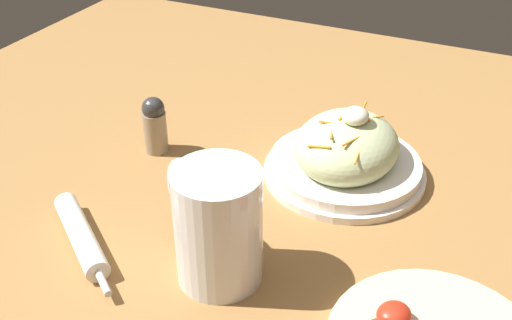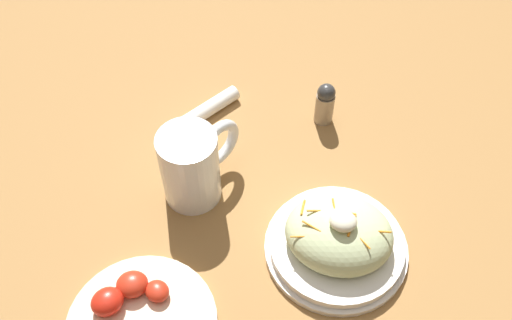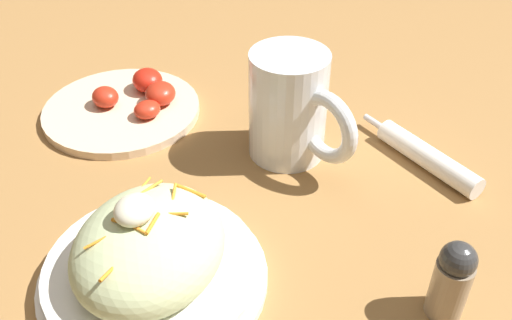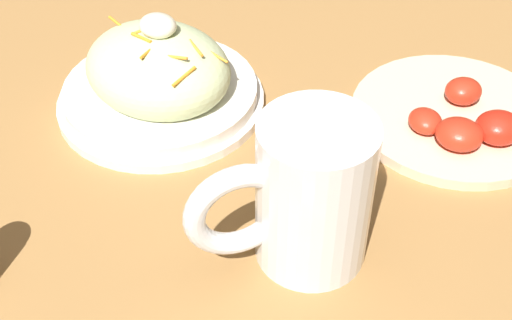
% 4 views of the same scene
% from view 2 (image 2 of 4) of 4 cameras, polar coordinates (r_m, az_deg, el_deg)
% --- Properties ---
extents(ground_plane, '(1.43, 1.43, 0.00)m').
position_cam_2_polar(ground_plane, '(0.93, -3.27, -4.97)').
color(ground_plane, '#9E703D').
extents(salad_plate, '(0.22, 0.22, 0.10)m').
position_cam_2_polar(salad_plate, '(0.87, 8.17, -7.77)').
color(salad_plate, white).
rests_on(salad_plate, ground_plane).
extents(beer_mug, '(0.11, 0.14, 0.14)m').
position_cam_2_polar(beer_mug, '(0.91, -6.39, -0.78)').
color(beer_mug, white).
rests_on(beer_mug, ground_plane).
extents(napkin_roll, '(0.12, 0.16, 0.03)m').
position_cam_2_polar(napkin_roll, '(1.05, -5.19, 4.86)').
color(napkin_roll, white).
rests_on(napkin_roll, ground_plane).
extents(tomato_plate, '(0.21, 0.21, 0.04)m').
position_cam_2_polar(tomato_plate, '(0.85, -11.66, -15.26)').
color(tomato_plate, beige).
rests_on(tomato_plate, ground_plane).
extents(salt_shaker, '(0.03, 0.03, 0.09)m').
position_cam_2_polar(salt_shaker, '(1.03, 6.90, 5.66)').
color(salt_shaker, gray).
rests_on(salt_shaker, ground_plane).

